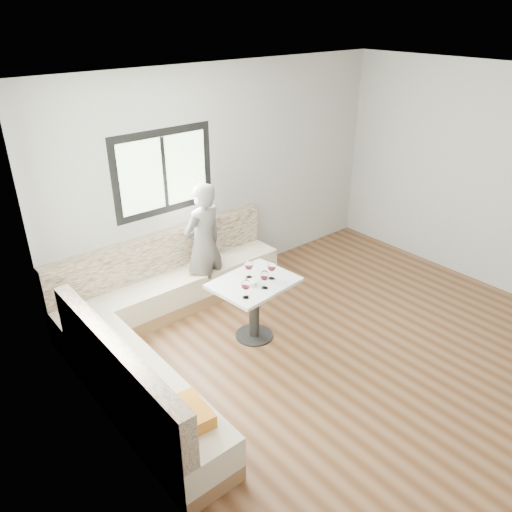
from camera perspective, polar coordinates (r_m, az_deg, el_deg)
The scene contains 9 objects.
room at distance 4.80m, azimuth 13.44°, elevation 1.82°, with size 5.01×5.01×2.81m.
banquette at distance 5.49m, azimuth -10.95°, elevation -7.46°, with size 2.90×2.80×0.95m.
table at distance 5.46m, azimuth -0.22°, elevation -4.54°, with size 0.94×0.76×0.72m.
person at distance 6.06m, azimuth -5.99°, elevation 1.30°, with size 0.57×0.37×1.56m, color #585550.
olive_ramekin at distance 5.30m, azimuth -0.55°, elevation -3.06°, with size 0.11×0.11×0.04m.
wine_glass_a at distance 5.01m, azimuth -1.17°, elevation -3.36°, with size 0.09×0.09×0.21m.
wine_glass_b at distance 5.17m, azimuth 0.99°, elevation -2.31°, with size 0.09×0.09×0.21m.
wine_glass_c at distance 5.35m, azimuth 1.82°, elevation -1.26°, with size 0.09×0.09×0.21m.
wine_glass_d at distance 5.37m, azimuth -0.82°, elevation -1.11°, with size 0.09×0.09×0.21m.
Camera 1 is at (-3.64, -2.45, 3.39)m, focal length 35.00 mm.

